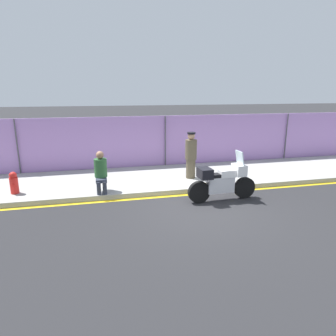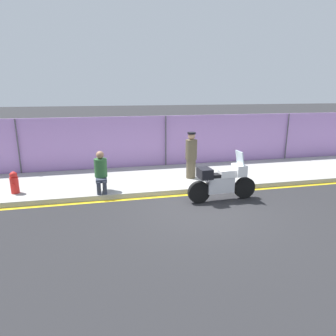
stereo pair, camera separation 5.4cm
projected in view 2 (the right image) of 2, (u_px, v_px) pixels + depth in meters
ground_plane at (201, 208)px, 8.64m from camera, size 120.00×120.00×0.00m
sidewalk at (175, 177)px, 11.42m from camera, size 43.12×3.36×0.16m
curb_paint_stripe at (189, 195)px, 9.77m from camera, size 43.12×0.18×0.01m
storefront_fence at (165, 142)px, 12.83m from camera, size 40.96×0.17×2.27m
motorcycle at (222, 181)px, 9.11m from camera, size 2.22×0.57×1.53m
officer_standing at (191, 155)px, 10.87m from camera, size 0.42×0.42×1.69m
person_seated_on_curb at (101, 170)px, 9.48m from camera, size 0.40×0.68×1.29m
fire_hydrant at (14, 183)px, 9.36m from camera, size 0.25×0.31×0.70m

